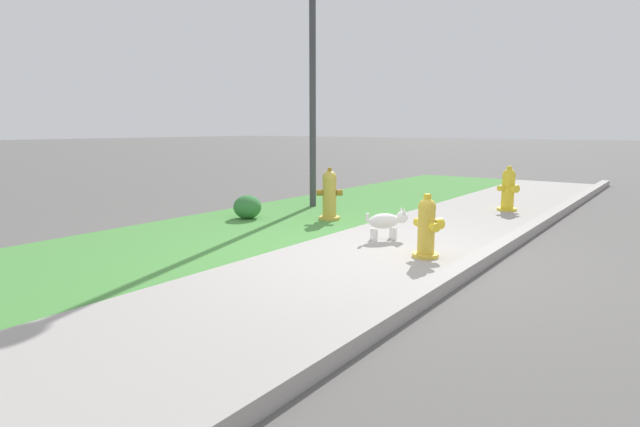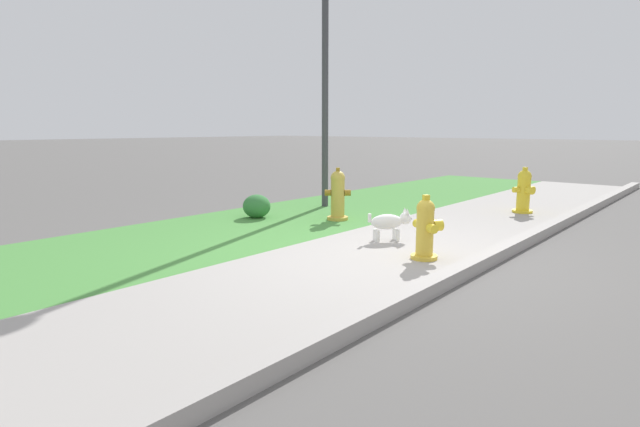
% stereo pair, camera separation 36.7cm
% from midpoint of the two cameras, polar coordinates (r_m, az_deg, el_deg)
% --- Properties ---
extents(ground_plane, '(120.00, 120.00, 0.00)m').
position_cam_midpoint_polar(ground_plane, '(5.28, 7.69, -4.99)').
color(ground_plane, '#5B5956').
extents(sidewalk_pavement, '(18.00, 1.93, 0.01)m').
position_cam_midpoint_polar(sidewalk_pavement, '(5.28, 7.70, -4.94)').
color(sidewalk_pavement, '#9E9993').
rests_on(sidewalk_pavement, ground).
extents(grass_verge, '(18.00, 2.56, 0.01)m').
position_cam_midpoint_polar(grass_verge, '(6.72, -8.59, -1.78)').
color(grass_verge, '#47893D').
rests_on(grass_verge, ground).
extents(street_curb, '(18.00, 0.16, 0.12)m').
position_cam_midpoint_polar(street_curb, '(4.80, 18.31, -6.15)').
color(street_curb, '#9E9993').
rests_on(street_curb, ground).
extents(fire_hydrant_by_grass_verge, '(0.35, 0.35, 0.77)m').
position_cam_midpoint_polar(fire_hydrant_by_grass_verge, '(7.29, 3.48, 2.13)').
color(fire_hydrant_by_grass_verge, gold).
rests_on(fire_hydrant_by_grass_verge, ground).
extents(fire_hydrant_near_corner, '(0.33, 0.35, 0.67)m').
position_cam_midpoint_polar(fire_hydrant_near_corner, '(5.22, 13.96, -1.76)').
color(fire_hydrant_near_corner, gold).
rests_on(fire_hydrant_near_corner, ground).
extents(fire_hydrant_across_street, '(0.37, 0.35, 0.73)m').
position_cam_midpoint_polar(fire_hydrant_across_street, '(8.57, 23.43, 2.34)').
color(fire_hydrant_across_street, yellow).
rests_on(fire_hydrant_across_street, ground).
extents(small_white_dog, '(0.47, 0.40, 0.40)m').
position_cam_midpoint_polar(small_white_dog, '(5.99, 9.76, -0.99)').
color(small_white_dog, white).
rests_on(small_white_dog, ground).
extents(street_lamp, '(0.32, 0.32, 4.97)m').
position_cam_midpoint_polar(street_lamp, '(8.73, 1.91, 22.42)').
color(street_lamp, '#3D3D42').
rests_on(street_lamp, ground).
extents(shrub_bush_mid_verge, '(0.41, 0.41, 0.35)m').
position_cam_midpoint_polar(shrub_bush_mid_verge, '(7.52, -5.87, 0.83)').
color(shrub_bush_mid_verge, '#337538').
rests_on(shrub_bush_mid_verge, ground).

